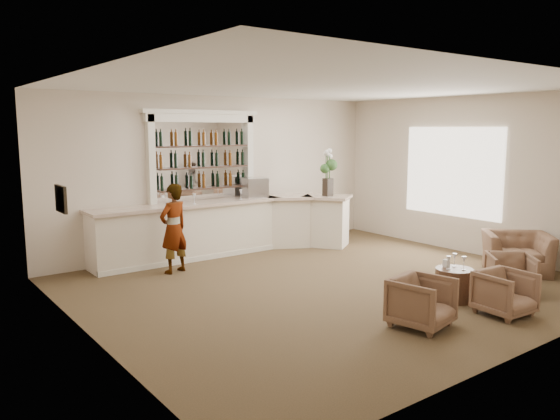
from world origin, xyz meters
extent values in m
plane|color=brown|center=(0.00, 0.00, 0.00)|extent=(8.00, 8.00, 0.00)
cube|color=beige|center=(0.00, 3.50, 1.65)|extent=(8.00, 0.04, 3.30)
cube|color=beige|center=(-4.00, 0.00, 1.65)|extent=(0.04, 7.00, 3.30)
cube|color=beige|center=(4.00, 0.00, 1.65)|extent=(0.04, 7.00, 3.30)
cube|color=silver|center=(0.00, 0.00, 3.30)|extent=(8.00, 7.00, 0.04)
cube|color=white|center=(3.97, 0.50, 1.70)|extent=(0.05, 2.40, 1.90)
cube|color=black|center=(-3.97, 1.20, 1.65)|extent=(0.04, 0.46, 0.38)
cube|color=beige|center=(-3.94, 1.20, 1.65)|extent=(0.01, 0.38, 0.30)
cube|color=white|center=(-1.00, 3.15, 0.54)|extent=(4.00, 0.70, 1.08)
cube|color=beige|center=(-1.00, 3.13, 1.11)|extent=(4.10, 0.82, 0.06)
cube|color=white|center=(1.35, 2.92, 0.54)|extent=(1.12, 1.04, 1.08)
cube|color=beige|center=(1.35, 2.90, 1.11)|extent=(1.27, 1.19, 0.06)
cube|color=white|center=(2.05, 2.40, 0.54)|extent=(1.08, 1.14, 1.08)
cube|color=beige|center=(2.05, 2.38, 1.11)|extent=(1.24, 1.29, 0.06)
cube|color=silver|center=(-1.00, 2.82, 0.05)|extent=(4.00, 0.06, 0.10)
cube|color=white|center=(-0.50, 3.48, 1.95)|extent=(2.15, 0.02, 1.65)
cube|color=silver|center=(-1.65, 3.42, 1.45)|extent=(0.14, 0.16, 2.90)
cube|color=silver|center=(0.65, 3.42, 1.45)|extent=(0.14, 0.16, 2.90)
cube|color=silver|center=(-0.50, 3.42, 2.84)|extent=(2.52, 0.16, 0.18)
cube|color=silver|center=(-0.50, 3.42, 2.96)|extent=(2.64, 0.20, 0.08)
cube|color=#38251C|center=(-0.50, 3.37, 1.38)|extent=(2.05, 0.20, 0.03)
cube|color=#38251C|center=(-0.50, 3.37, 1.82)|extent=(2.05, 0.20, 0.03)
cube|color=#38251C|center=(-0.50, 3.37, 2.26)|extent=(2.05, 0.20, 0.03)
cylinder|color=#4D3021|center=(0.96, -1.77, 0.25)|extent=(0.57, 0.57, 0.50)
imported|color=gray|center=(-1.74, 2.31, 0.82)|extent=(0.68, 0.54, 1.64)
imported|color=brown|center=(-0.35, -2.20, 0.34)|extent=(0.86, 0.88, 0.68)
imported|color=brown|center=(0.97, -2.61, 0.32)|extent=(0.73, 0.74, 0.64)
imported|color=brown|center=(2.03, -2.07, 0.32)|extent=(0.97, 0.97, 0.63)
imported|color=brown|center=(3.29, -1.45, 0.37)|extent=(1.49, 1.49, 0.73)
cube|color=#B3B3B8|center=(0.59, 3.09, 1.35)|extent=(0.55, 0.49, 0.42)
cube|color=black|center=(2.02, 2.33, 1.34)|extent=(0.18, 0.18, 0.39)
cube|color=silver|center=(0.94, -1.63, 0.56)|extent=(0.08, 0.08, 0.12)
camera|label=1|loc=(-6.04, -6.66, 2.62)|focal=35.00mm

